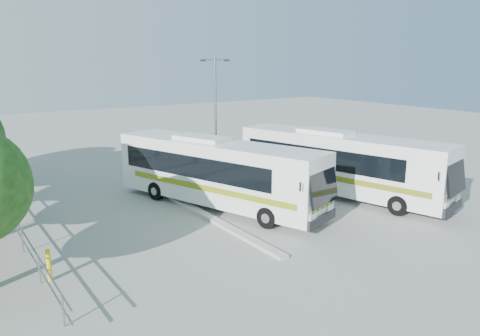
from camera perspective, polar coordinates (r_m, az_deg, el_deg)
ground at (r=23.05m, az=0.42°, el=-4.75°), size 100.00×100.00×0.00m
kerb_divider at (r=23.56m, az=-6.99°, el=-4.26°), size 0.40×16.00×0.15m
railing at (r=23.11m, az=-26.71°, el=-4.23°), size 0.06×22.00×1.00m
coach_main at (r=22.70m, az=-2.77°, el=-0.43°), size 5.88×11.70×3.21m
coach_adjacent at (r=25.06m, az=12.13°, el=0.63°), size 5.20×11.91×3.25m
lamppost at (r=28.14m, az=-3.00°, el=6.82°), size 1.76×0.53×7.23m
bollard at (r=16.69m, az=-22.27°, el=-10.95°), size 0.16×0.16×1.09m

